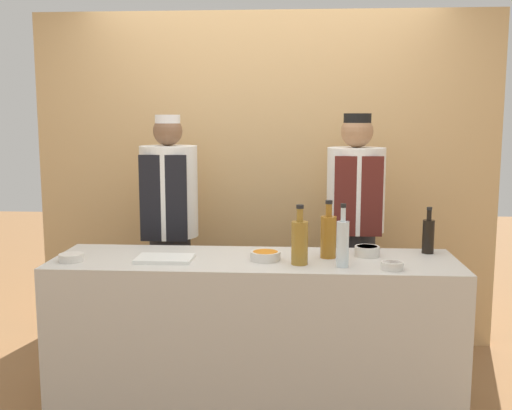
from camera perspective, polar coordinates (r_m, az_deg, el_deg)
The scene contains 14 objects.
ground_plane at distance 3.62m, azimuth -0.13°, elevation -18.93°, with size 14.00×14.00×0.00m, color olive.
cabinet_wall at distance 4.41m, azimuth 0.88°, elevation 2.35°, with size 3.31×0.18×2.40m.
counter at distance 3.44m, azimuth -0.14°, elevation -12.34°, with size 2.23×0.62×0.89m.
sauce_bowl_brown at distance 3.15m, azimuth 12.83°, elevation -5.60°, with size 0.11×0.11×0.04m.
sauce_bowl_orange at distance 3.27m, azimuth 0.90°, elevation -4.81°, with size 0.17×0.17×0.05m.
sauce_bowl_purple at distance 3.42m, azimuth 10.53°, elevation -4.29°, with size 0.14×0.14×0.06m.
sauce_bowl_yellow at distance 3.39m, azimuth -17.18°, elevation -4.76°, with size 0.13×0.13×0.04m.
cutting_board at distance 3.30m, azimuth -8.68°, elevation -5.07°, with size 0.30×0.20×0.02m.
bottle_soy at distance 3.56m, azimuth 16.09°, elevation -2.78°, with size 0.07×0.07×0.27m.
bottle_amber at distance 3.33m, azimuth 6.91°, elevation -2.89°, with size 0.09×0.09×0.32m.
bottle_clear at distance 3.14m, azimuth 8.25°, elevation -3.53°, with size 0.07×0.07×0.33m.
bottle_vinegar at distance 3.16m, azimuth 4.18°, elevation -3.46°, with size 0.09×0.09×0.32m.
chef_left at distance 4.04m, azimuth -8.21°, elevation -2.55°, with size 0.38×0.38×1.68m.
chef_right at distance 3.97m, azimuth 9.38°, elevation -2.66°, with size 0.37×0.37×1.69m.
Camera 1 is at (0.22, -3.21, 1.66)m, focal length 42.00 mm.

